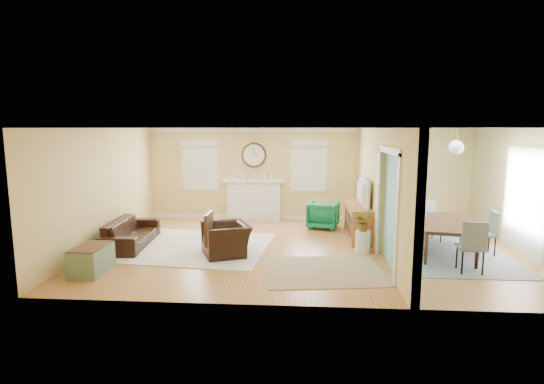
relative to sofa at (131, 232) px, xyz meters
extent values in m
plane|color=#A46736|center=(3.93, -0.02, -0.29)|extent=(9.00, 9.00, 0.00)
cube|color=#E0C776|center=(3.93, 2.98, 1.01)|extent=(9.00, 0.02, 2.60)
cube|color=#E0C776|center=(3.93, -3.02, 1.01)|extent=(9.00, 0.02, 2.60)
cube|color=#E0C776|center=(-0.57, -0.02, 1.01)|extent=(0.02, 6.00, 2.60)
cube|color=#E0C776|center=(8.43, -0.02, 1.01)|extent=(0.02, 6.00, 2.60)
cube|color=white|center=(3.93, -0.02, 2.31)|extent=(9.00, 6.00, 0.02)
cube|color=#E0C776|center=(5.43, 1.38, 1.01)|extent=(0.12, 3.20, 2.60)
cube|color=#E0C776|center=(5.43, -2.52, 1.01)|extent=(0.12, 1.00, 2.60)
cube|color=#E0C776|center=(5.43, -1.12, 2.11)|extent=(0.12, 1.80, 0.40)
cube|color=white|center=(5.36, -0.22, 0.81)|extent=(0.04, 0.12, 2.20)
cube|color=white|center=(5.36, -2.02, 0.81)|extent=(0.04, 0.12, 2.20)
cube|color=white|center=(5.36, -1.12, 1.91)|extent=(0.04, 1.92, 0.12)
cube|color=#81CBCC|center=(5.50, -0.02, 1.01)|extent=(0.02, 6.00, 2.60)
cube|color=white|center=(2.43, 2.86, 0.26)|extent=(1.50, 0.24, 1.10)
cube|color=white|center=(2.43, 2.83, 0.84)|extent=(1.70, 0.30, 0.08)
cube|color=black|center=(2.43, 2.96, 0.21)|extent=(0.85, 0.02, 0.75)
cube|color=gold|center=(2.43, 2.85, 0.13)|extent=(0.85, 0.02, 0.62)
cylinder|color=#492F1D|center=(2.43, 2.95, 1.56)|extent=(0.70, 0.06, 0.70)
cylinder|color=silver|center=(2.43, 2.91, 1.56)|extent=(0.60, 0.01, 0.60)
cube|color=black|center=(2.43, 2.91, 1.66)|extent=(0.02, 0.01, 0.20)
cube|color=black|center=(2.49, 2.91, 1.56)|extent=(0.12, 0.01, 0.02)
cube|color=white|center=(0.88, 2.96, 1.26)|extent=(0.90, 0.03, 1.30)
cube|color=white|center=(0.88, 2.93, 1.26)|extent=(1.00, 0.04, 1.40)
cube|color=beige|center=(0.88, 2.89, 1.89)|extent=(1.05, 0.10, 0.18)
cube|color=white|center=(3.98, 2.96, 1.26)|extent=(0.90, 0.03, 1.30)
cube|color=white|center=(3.98, 2.93, 1.26)|extent=(1.00, 0.04, 1.40)
cube|color=beige|center=(3.98, 2.89, 1.89)|extent=(1.05, 0.10, 0.18)
cube|color=white|center=(8.40, -0.02, 0.81)|extent=(0.03, 1.60, 2.10)
cube|color=white|center=(8.37, -0.02, 0.81)|extent=(0.03, 1.70, 2.20)
cylinder|color=gold|center=(6.93, -0.02, 2.16)|extent=(0.02, 0.02, 0.30)
sphere|color=white|center=(6.93, -0.02, 1.91)|extent=(0.30, 0.30, 0.30)
cube|color=beige|center=(1.40, -0.01, -0.29)|extent=(3.55, 3.16, 0.02)
cube|color=tan|center=(4.22, -1.44, -0.29)|extent=(2.38, 2.04, 0.01)
cube|color=slate|center=(6.81, -0.19, -0.29)|extent=(2.44, 3.04, 0.01)
imported|color=black|center=(0.00, 0.00, 0.00)|extent=(0.95, 2.07, 0.59)
imported|color=black|center=(2.24, -0.55, 0.03)|extent=(1.20, 1.27, 0.66)
imported|color=#1B6748|center=(4.35, 1.97, 0.06)|extent=(0.92, 0.94, 0.70)
cube|color=gray|center=(0.00, -1.82, -0.06)|extent=(0.53, 0.86, 0.48)
cube|color=#492F1D|center=(0.00, -1.82, 0.19)|extent=(0.51, 0.82, 0.02)
cube|color=#A7713E|center=(5.16, 0.97, 0.11)|extent=(0.53, 1.60, 0.80)
cube|color=#492F1D|center=(4.89, 0.49, 0.26)|extent=(0.01, 0.43, 0.22)
cube|color=#492F1D|center=(4.89, 0.49, -0.01)|extent=(0.01, 0.43, 0.22)
cube|color=#492F1D|center=(4.89, 0.97, 0.26)|extent=(0.01, 0.43, 0.22)
cube|color=#492F1D|center=(4.89, 0.97, -0.01)|extent=(0.01, 0.43, 0.22)
cube|color=#492F1D|center=(4.89, 1.45, 0.26)|extent=(0.01, 0.43, 0.22)
cube|color=#492F1D|center=(4.89, 1.45, -0.01)|extent=(0.01, 0.43, 0.22)
imported|color=black|center=(5.14, 0.97, 0.83)|extent=(0.18, 1.12, 0.64)
cylinder|color=white|center=(5.08, -0.17, -0.06)|extent=(0.31, 0.31, 0.46)
imported|color=#337F33|center=(5.08, -0.17, 0.36)|extent=(0.47, 0.47, 0.39)
imported|color=#492F1D|center=(6.81, -0.19, 0.05)|extent=(1.46, 2.13, 0.69)
cube|color=slate|center=(6.76, 0.82, 0.16)|extent=(0.52, 0.52, 0.05)
cube|color=slate|center=(6.76, 0.82, 0.41)|extent=(0.42, 0.16, 0.50)
cylinder|color=black|center=(6.88, 1.03, -0.08)|extent=(0.03, 0.03, 0.42)
cylinder|color=black|center=(6.97, 0.71, -0.08)|extent=(0.03, 0.03, 0.42)
cylinder|color=black|center=(6.55, 0.94, -0.08)|extent=(0.03, 0.03, 0.42)
cylinder|color=black|center=(6.64, 0.61, -0.08)|extent=(0.03, 0.03, 0.42)
cube|color=slate|center=(6.84, -1.31, 0.17)|extent=(0.46, 0.46, 0.05)
cube|color=slate|center=(6.84, -1.31, 0.42)|extent=(0.43, 0.08, 0.51)
cylinder|color=black|center=(6.65, -1.47, -0.08)|extent=(0.03, 0.03, 0.43)
cylinder|color=black|center=(6.68, -1.13, -0.08)|extent=(0.03, 0.03, 0.43)
cylinder|color=black|center=(7.00, -1.50, -0.08)|extent=(0.03, 0.03, 0.43)
cylinder|color=black|center=(7.02, -1.15, -0.08)|extent=(0.03, 0.03, 0.43)
cube|color=white|center=(6.16, -0.17, 0.19)|extent=(0.46, 0.46, 0.05)
cube|color=white|center=(6.16, -0.17, 0.46)|extent=(0.06, 0.45, 0.54)
cylinder|color=black|center=(5.97, 0.01, -0.07)|extent=(0.03, 0.03, 0.45)
cylinder|color=black|center=(6.34, 0.02, -0.07)|extent=(0.03, 0.03, 0.45)
cylinder|color=black|center=(5.98, -0.35, -0.07)|extent=(0.03, 0.03, 0.45)
cylinder|color=black|center=(6.35, -0.35, -0.07)|extent=(0.03, 0.03, 0.45)
cube|color=slate|center=(7.56, -0.16, 0.14)|extent=(0.43, 0.43, 0.05)
cube|color=slate|center=(7.56, -0.16, 0.38)|extent=(0.07, 0.41, 0.48)
cylinder|color=black|center=(7.71, -0.33, -0.09)|extent=(0.03, 0.03, 0.40)
cylinder|color=black|center=(7.39, -0.31, -0.09)|extent=(0.03, 0.03, 0.40)
cylinder|color=black|center=(7.73, 0.00, -0.09)|extent=(0.03, 0.03, 0.40)
cylinder|color=black|center=(7.40, 0.02, -0.09)|extent=(0.03, 0.03, 0.40)
camera|label=1|loc=(3.78, -8.96, 2.30)|focal=28.00mm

